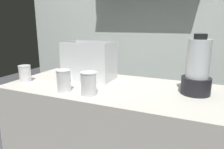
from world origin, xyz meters
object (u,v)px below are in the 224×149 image
carrot_display_bin (89,67)px  juice_cup_pomegranate_left (64,82)px  blender_pitcher (197,70)px  juice_cup_mango_middle (89,84)px  juice_cup_beet_far_left (25,74)px

carrot_display_bin → juice_cup_pomegranate_left: size_ratio=2.69×
juice_cup_pomegranate_left → blender_pitcher: bearing=20.0°
carrot_display_bin → blender_pitcher: blender_pitcher is taller
carrot_display_bin → juice_cup_mango_middle: bearing=-60.6°
carrot_display_bin → juice_cup_mango_middle: carrot_display_bin is taller
blender_pitcher → juice_cup_mango_middle: 0.63m
carrot_display_bin → juice_cup_mango_middle: size_ratio=2.64×
blender_pitcher → juice_cup_pomegranate_left: blender_pitcher is taller
juice_cup_beet_far_left → juice_cup_pomegranate_left: bearing=-11.0°
juice_cup_beet_far_left → juice_cup_mango_middle: size_ratio=0.85×
carrot_display_bin → juice_cup_beet_far_left: (-0.38, -0.24, -0.04)m
juice_cup_beet_far_left → carrot_display_bin: bearing=31.9°
blender_pitcher → juice_cup_pomegranate_left: size_ratio=2.62×
carrot_display_bin → juice_cup_mango_middle: 0.36m
blender_pitcher → juice_cup_beet_far_left: bearing=-170.3°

